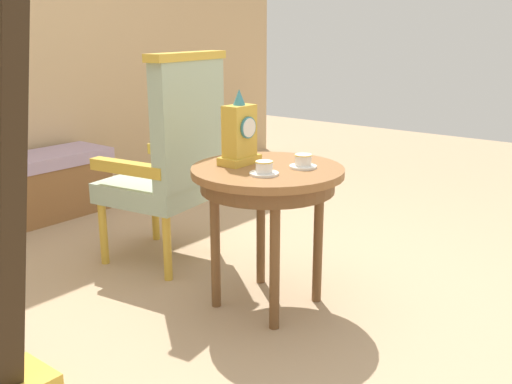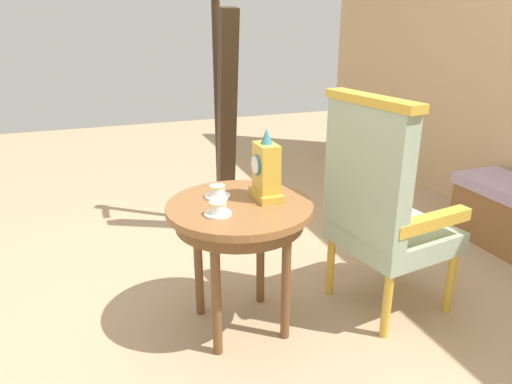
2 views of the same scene
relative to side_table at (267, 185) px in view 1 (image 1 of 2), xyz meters
name	(u,v)px [view 1 (image 1 of 2)]	position (x,y,z in m)	size (l,w,h in m)	color
ground_plane	(249,307)	(-0.08, 0.04, -0.58)	(10.00, 10.00, 0.00)	tan
side_table	(267,185)	(0.00, 0.00, 0.00)	(0.68, 0.68, 0.66)	brown
teacup_left	(264,169)	(-0.12, -0.07, 0.11)	(0.12, 0.12, 0.06)	white
teacup_right	(303,162)	(0.09, -0.13, 0.11)	(0.12, 0.12, 0.06)	white
mantel_clock	(240,134)	(-0.02, 0.14, 0.22)	(0.19, 0.11, 0.34)	gold
armchair	(172,157)	(0.10, 0.71, 0.01)	(0.61, 0.60, 1.14)	#9EB299
window_bench	(28,189)	(-0.02, 1.99, -0.36)	(1.14, 0.40, 0.44)	#B299B7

